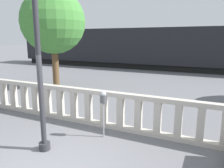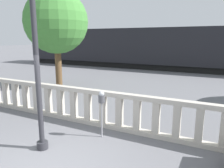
# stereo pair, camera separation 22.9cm
# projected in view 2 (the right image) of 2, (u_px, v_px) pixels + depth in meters

# --- Properties ---
(balustrade) EXTENTS (14.18, 0.24, 1.23)m
(balustrade) POSITION_uv_depth(u_px,v_px,m) (103.00, 109.00, 7.19)
(balustrade) COLOR #BCB5A8
(balustrade) RESTS_ON ground
(lamppost) EXTENTS (0.37, 0.37, 6.32)m
(lamppost) POSITION_uv_depth(u_px,v_px,m) (32.00, 3.00, 5.09)
(lamppost) COLOR #2D2D33
(lamppost) RESTS_ON ground
(parking_meter) EXTENTS (0.19, 0.19, 1.42)m
(parking_meter) POSITION_uv_depth(u_px,v_px,m) (102.00, 100.00, 6.32)
(parking_meter) COLOR #99999E
(parking_meter) RESTS_ON ground
(train_near) EXTENTS (26.42, 3.02, 4.47)m
(train_near) POSITION_uv_depth(u_px,v_px,m) (143.00, 48.00, 21.53)
(train_near) COLOR black
(train_near) RESTS_ON ground
(tree_left) EXTENTS (3.67, 3.67, 5.68)m
(tree_left) POSITION_uv_depth(u_px,v_px,m) (56.00, 22.00, 12.58)
(tree_left) COLOR brown
(tree_left) RESTS_ON ground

